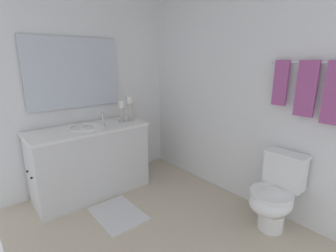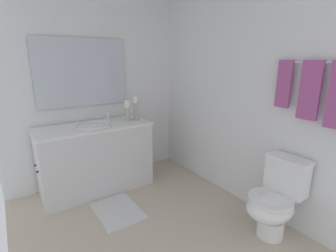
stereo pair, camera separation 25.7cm
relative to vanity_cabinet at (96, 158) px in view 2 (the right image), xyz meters
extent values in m
cube|color=beige|center=(1.09, 0.16, -0.43)|extent=(2.84, 2.36, 0.02)
cube|color=white|center=(1.09, 1.34, 0.80)|extent=(2.84, 0.04, 2.45)
cube|color=white|center=(-0.33, 0.16, 0.80)|extent=(0.04, 2.36, 2.45)
cube|color=silver|center=(0.00, 0.00, -0.02)|extent=(0.55, 1.32, 0.81)
cube|color=white|center=(0.00, 0.00, 0.40)|extent=(0.58, 1.35, 0.03)
sphere|color=black|center=(-0.10, -0.67, 0.02)|extent=(0.02, 0.02, 0.02)
sphere|color=black|center=(0.10, -0.67, 0.02)|extent=(0.02, 0.02, 0.02)
ellipsoid|color=white|center=(0.00, 0.00, 0.37)|extent=(0.38, 0.30, 0.11)
torus|color=white|center=(0.00, 0.00, 0.42)|extent=(0.40, 0.40, 0.02)
cylinder|color=silver|center=(0.00, 0.19, 0.49)|extent=(0.02, 0.02, 0.14)
cube|color=silver|center=(-0.28, 0.00, 1.03)|extent=(0.02, 1.11, 0.82)
cylinder|color=#B7B2A5|center=(0.03, 0.56, 0.42)|extent=(0.09, 0.09, 0.01)
cylinder|color=#B7B2A5|center=(0.03, 0.56, 0.53)|extent=(0.04, 0.04, 0.22)
cylinder|color=#B7B2A5|center=(0.03, 0.56, 0.64)|extent=(0.08, 0.08, 0.01)
cylinder|color=white|center=(0.03, 0.56, 0.69)|extent=(0.06, 0.06, 0.08)
cylinder|color=#B7B2A5|center=(0.01, 0.45, 0.42)|extent=(0.09, 0.09, 0.01)
cylinder|color=#B7B2A5|center=(0.01, 0.45, 0.50)|extent=(0.04, 0.04, 0.17)
cylinder|color=#B7B2A5|center=(0.01, 0.45, 0.59)|extent=(0.08, 0.08, 0.01)
cylinder|color=white|center=(0.01, 0.45, 0.64)|extent=(0.06, 0.06, 0.10)
cylinder|color=white|center=(1.79, 1.04, -0.33)|extent=(0.24, 0.24, 0.18)
ellipsoid|color=white|center=(1.79, 0.99, -0.10)|extent=(0.38, 0.46, 0.24)
cylinder|color=white|center=(1.79, 0.99, -0.02)|extent=(0.39, 0.39, 0.03)
cube|color=white|center=(1.79, 1.21, 0.14)|extent=(0.36, 0.17, 0.32)
cube|color=white|center=(1.79, 1.21, 0.31)|extent=(0.38, 0.19, 0.03)
cylinder|color=silver|center=(1.86, 1.28, 1.16)|extent=(0.70, 0.02, 0.02)
cube|color=#A54C8C|center=(1.62, 1.26, 0.97)|extent=(0.13, 0.03, 0.42)
cube|color=#A54C8C|center=(1.86, 1.26, 0.94)|extent=(0.17, 0.03, 0.49)
cube|color=silver|center=(0.62, 0.00, -0.41)|extent=(0.60, 0.44, 0.02)
camera|label=1|loc=(2.74, -1.08, 1.18)|focal=26.44mm
camera|label=2|loc=(2.90, -0.88, 1.18)|focal=26.44mm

